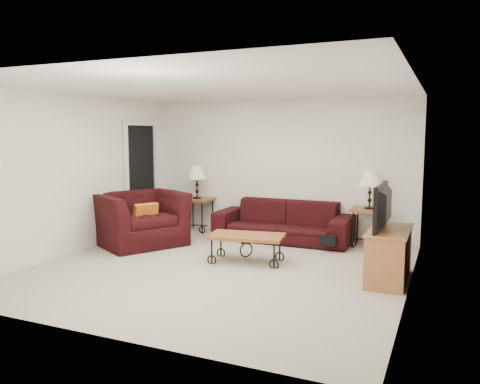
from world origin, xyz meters
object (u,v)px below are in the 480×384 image
Objects in this scene: side_table_right at (369,227)px; side_table_left at (197,214)px; lamp_right at (370,189)px; armchair at (140,219)px; sofa at (283,221)px; tv_stand at (389,255)px; television at (389,207)px; coffee_table at (246,248)px; lamp_left at (197,182)px; backpack at (330,236)px.

side_table_left is at bearing 180.00° from side_table_right.
lamp_right is 3.89m from armchair.
sofa is 1.58m from lamp_right.
lamp_right reaches higher than tv_stand.
lamp_right is 0.64× the size of television.
lamp_right is at bearing 49.83° from coffee_table.
sofa reaches higher than coffee_table.
sofa is at bearing -29.77° from armchair.
lamp_left is at bearing 180.00° from side_table_right.
armchair is at bearing -158.02° from side_table_right.
sofa is 2.39× the size of television.
armchair is (-2.09, 0.32, 0.24)m from coffee_table.
television is (3.78, -1.83, 0.64)m from side_table_left.
sofa is at bearing 88.76° from coffee_table.
lamp_left is 2.61m from coffee_table.
armchair reaches higher than tv_stand.
lamp_right reaches higher than side_table_right.
lamp_left is 4.26m from tv_stand.
side_table_right is 0.64× the size of television.
side_table_left is 0.57× the size of tv_stand.
sofa is at bearing -130.14° from television.
lamp_left is (-3.26, 0.00, 0.63)m from side_table_right.
television is at bearing -40.14° from sofa.
side_table_left is 0.99× the size of side_table_right.
sofa is at bearing 140.15° from tv_stand.
lamp_left is 0.58× the size of coffee_table.
lamp_right is at bearing -0.00° from side_table_left.
tv_stand is (3.80, -1.83, 0.02)m from side_table_left.
sofa is 2.19× the size of coffee_table.
armchair is (-3.57, -1.44, -0.51)m from lamp_right.
side_table_left is 1.48m from armchair.
lamp_left reaches higher than tv_stand.
sofa is 2.47m from armchair.
coffee_table is 2.14m from television.
side_table_right is at bearing 33.56° from backpack.
television is at bearing -74.42° from lamp_right.
armchair is at bearing -95.49° from television.
side_table_right is 1.01× the size of lamp_left.
lamp_right is at bearing 33.56° from backpack.
lamp_left is (-1.81, 0.18, 0.60)m from sofa.
television is (1.96, -1.65, 0.61)m from sofa.
side_table_left is at bearing 17.37° from armchair.
television reaches higher than backpack.
tv_stand is at bearing -73.84° from lamp_right.
television is (4.08, -0.39, 0.51)m from armchair.
armchair is 4.14m from television.
side_table_right is (3.26, -0.00, 0.00)m from side_table_left.
lamp_right is 1.30× the size of backpack.
sofa is 1.82m from side_table_left.
lamp_right is 0.57× the size of tv_stand.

